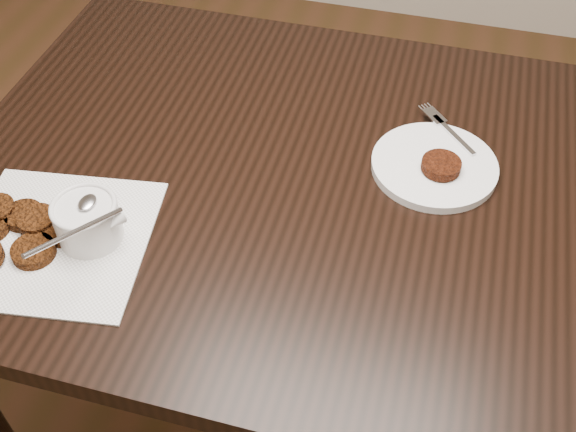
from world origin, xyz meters
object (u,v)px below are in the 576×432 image
(table, at_px, (351,318))
(sauce_ramekin, at_px, (83,205))
(napkin, at_px, (56,240))
(plate_with_patty, at_px, (435,162))

(table, xyz_separation_m, sauce_ramekin, (-0.39, -0.22, 0.45))
(napkin, relative_size, sauce_ramekin, 2.08)
(napkin, xyz_separation_m, plate_with_patty, (0.55, 0.32, 0.01))
(table, height_order, plate_with_patty, plate_with_patty)
(sauce_ramekin, relative_size, plate_with_patty, 0.64)
(sauce_ramekin, xyz_separation_m, plate_with_patty, (0.49, 0.30, -0.06))
(napkin, relative_size, plate_with_patty, 1.33)
(sauce_ramekin, bearing_deg, table, 29.13)
(napkin, bearing_deg, plate_with_patty, 30.16)
(sauce_ramekin, bearing_deg, plate_with_patty, 30.84)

